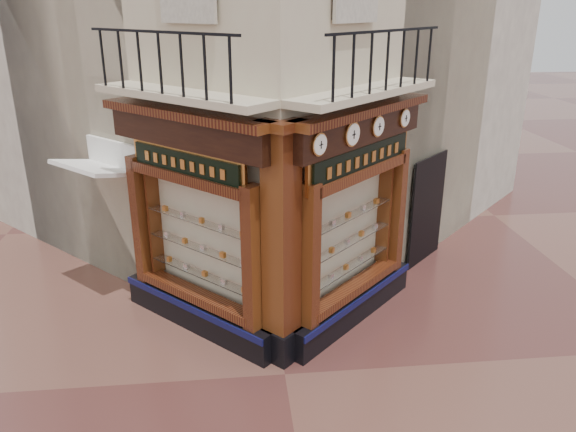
{
  "coord_description": "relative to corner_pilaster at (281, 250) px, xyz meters",
  "views": [
    {
      "loc": [
        -0.73,
        -7.43,
        5.52
      ],
      "look_at": [
        0.26,
        2.0,
        1.94
      ],
      "focal_mm": 35.0,
      "sensor_mm": 36.0,
      "label": 1
    }
  ],
  "objects": [
    {
      "name": "corner_pilaster",
      "position": [
        0.0,
        0.0,
        0.0
      ],
      "size": [
        0.85,
        0.85,
        3.98
      ],
      "rotation": [
        0.0,
        0.0,
        0.79
      ],
      "color": "black",
      "rests_on": "ground"
    },
    {
      "name": "shopfront_left",
      "position": [
        -1.41,
        1.07,
        0.03
      ],
      "size": [
        2.86,
        2.86,
        3.98
      ],
      "rotation": [
        0.0,
        0.0,
        2.36
      ],
      "color": "black",
      "rests_on": "ground"
    },
    {
      "name": "clock_d",
      "position": [
        2.38,
        1.78,
        1.67
      ],
      "size": [
        0.28,
        0.28,
        0.34
      ],
      "rotation": [
        0.0,
        0.0,
        0.79
      ],
      "color": "#AA7438",
      "rests_on": "ground"
    },
    {
      "name": "signboard_right",
      "position": [
        1.46,
        1.01,
        1.15
      ],
      "size": [
        2.2,
        2.2,
        0.59
      ],
      "rotation": [
        0.0,
        0.0,
        0.79
      ],
      "color": "#C9843B",
      "rests_on": "ground"
    },
    {
      "name": "clock_a",
      "position": [
        0.55,
        -0.05,
        1.67
      ],
      "size": [
        0.28,
        0.28,
        0.35
      ],
      "rotation": [
        0.0,
        0.0,
        0.79
      ],
      "color": "#AA7438",
      "rests_on": "ground"
    },
    {
      "name": "neighbour_left",
      "position": [
        -2.47,
        8.13,
        3.55
      ],
      "size": [
        11.31,
        11.31,
        11.0
      ],
      "primitive_type": "cube",
      "rotation": [
        0.0,
        0.0,
        0.79
      ],
      "color": "beige",
      "rests_on": "ground"
    },
    {
      "name": "ground",
      "position": [
        0.0,
        -0.5,
        -1.95
      ],
      "size": [
        80.0,
        80.0,
        0.0
      ],
      "primitive_type": "plane",
      "color": "#4D2824",
      "rests_on": "ground"
    },
    {
      "name": "shopfront_right",
      "position": [
        1.41,
        1.07,
        0.03
      ],
      "size": [
        2.86,
        2.86,
        3.98
      ],
      "rotation": [
        0.0,
        0.0,
        0.79
      ],
      "color": "black",
      "rests_on": "ground"
    },
    {
      "name": "neighbour_right",
      "position": [
        2.47,
        8.13,
        3.55
      ],
      "size": [
        11.31,
        11.31,
        11.0
      ],
      "primitive_type": "cube",
      "rotation": [
        0.0,
        0.0,
        0.79
      ],
      "color": "beige",
      "rests_on": "ground"
    },
    {
      "name": "signboard_left",
      "position": [
        -1.46,
        1.01,
        1.15
      ],
      "size": [
        1.92,
        1.92,
        0.51
      ],
      "rotation": [
        0.0,
        0.0,
        2.36
      ],
      "color": "#C9843B",
      "rests_on": "ground"
    },
    {
      "name": "clock_b",
      "position": [
        1.17,
        0.57,
        1.67
      ],
      "size": [
        0.32,
        0.32,
        0.4
      ],
      "rotation": [
        0.0,
        0.0,
        0.79
      ],
      "color": "#AA7438",
      "rests_on": "ground"
    },
    {
      "name": "awning",
      "position": [
        -3.32,
        2.61,
        -1.95
      ],
      "size": [
        1.78,
        1.78,
        0.27
      ],
      "primitive_type": null,
      "rotation": [
        0.2,
        0.0,
        2.36
      ],
      "color": "white",
      "rests_on": "ground"
    },
    {
      "name": "balcony",
      "position": [
        0.0,
        0.99,
        2.27
      ],
      "size": [
        5.94,
        2.97,
        1.03
      ],
      "color": "beige",
      "rests_on": "ground"
    },
    {
      "name": "clock_c",
      "position": [
        1.73,
        1.12,
        1.67
      ],
      "size": [
        0.29,
        0.29,
        0.36
      ],
      "rotation": [
        0.0,
        0.0,
        0.79
      ],
      "color": "#AA7438",
      "rests_on": "ground"
    }
  ]
}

